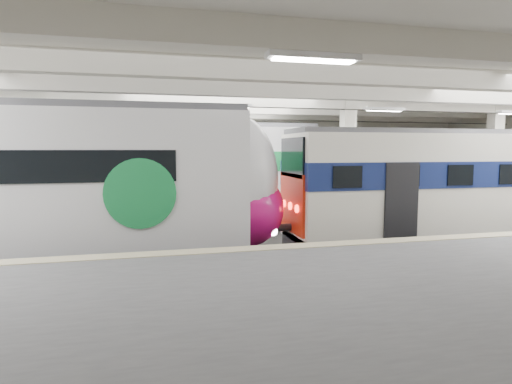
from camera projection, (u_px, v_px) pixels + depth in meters
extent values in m
cube|color=black|center=(241.00, 261.00, 13.36)|extent=(36.00, 24.00, 0.10)
cube|color=silver|center=(240.00, 78.00, 12.81)|extent=(36.00, 24.00, 0.20)
cube|color=beige|center=(203.00, 162.00, 22.75)|extent=(30.00, 0.10, 5.50)
cube|color=beige|center=(493.00, 234.00, 3.42)|extent=(30.00, 0.10, 5.50)
cube|color=#525254|center=(321.00, 325.00, 7.02)|extent=(30.00, 7.00, 1.10)
cube|color=#C0AE88|center=(269.00, 247.00, 10.11)|extent=(30.00, 0.50, 0.02)
cube|color=beige|center=(141.00, 168.00, 15.28)|extent=(0.50, 0.50, 5.50)
cube|color=beige|center=(347.00, 166.00, 17.17)|extent=(0.50, 0.50, 5.50)
cube|color=beige|center=(493.00, 165.00, 18.82)|extent=(0.50, 0.50, 5.50)
cube|color=beige|center=(240.00, 88.00, 12.84)|extent=(30.00, 18.00, 0.50)
cube|color=#59544C|center=(241.00, 257.00, 13.35)|extent=(30.00, 1.52, 0.16)
cube|color=#59544C|center=(215.00, 226.00, 18.67)|extent=(30.00, 1.52, 0.16)
cylinder|color=black|center=(240.00, 107.00, 12.89)|extent=(30.00, 0.03, 0.03)
cylinder|color=black|center=(214.00, 119.00, 18.21)|extent=(30.00, 0.03, 0.03)
cube|color=white|center=(256.00, 91.00, 10.94)|extent=(26.00, 8.40, 0.12)
cube|color=white|center=(0.00, 184.00, 11.54)|extent=(13.23, 2.95, 3.97)
ellipsoid|color=white|center=(239.00, 180.00, 13.10)|extent=(2.34, 2.89, 3.89)
ellipsoid|color=#C11069|center=(243.00, 208.00, 13.22)|extent=(2.48, 2.95, 2.38)
cylinder|color=#188842|center=(140.00, 194.00, 10.98)|extent=(1.83, 0.06, 1.83)
cube|color=black|center=(4.00, 261.00, 11.75)|extent=(13.23, 2.07, 0.70)
cube|color=white|center=(456.00, 184.00, 14.96)|extent=(12.02, 2.63, 3.42)
cube|color=navy|center=(457.00, 172.00, 14.92)|extent=(12.06, 2.69, 0.83)
cube|color=#B3220B|center=(292.00, 203.00, 13.58)|extent=(0.08, 2.24, 1.88)
cube|color=black|center=(292.00, 157.00, 13.44)|extent=(0.08, 2.11, 1.23)
cube|color=#4C4C51|center=(459.00, 133.00, 14.78)|extent=(12.02, 2.06, 0.16)
cube|color=black|center=(454.00, 236.00, 15.15)|extent=(12.02, 1.84, 0.70)
cube|color=white|center=(148.00, 173.00, 17.77)|extent=(14.23, 3.15, 3.85)
cube|color=#188842|center=(148.00, 161.00, 17.72)|extent=(14.27, 3.21, 0.81)
cube|color=#4C4C51|center=(147.00, 124.00, 17.57)|extent=(14.22, 2.64, 0.16)
cube|color=black|center=(149.00, 224.00, 17.98)|extent=(14.22, 2.84, 0.60)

